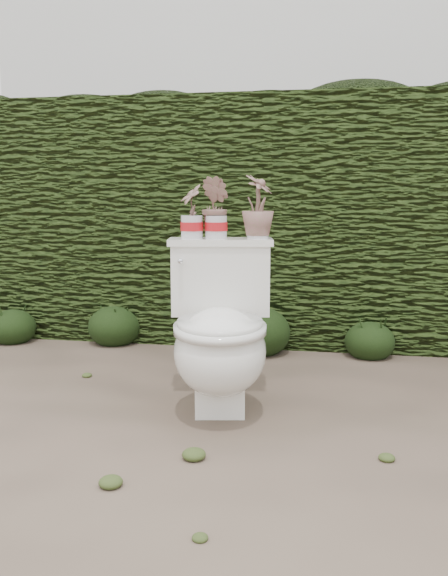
% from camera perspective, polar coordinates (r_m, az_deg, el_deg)
% --- Properties ---
extents(ground, '(60.00, 60.00, 0.00)m').
position_cam_1_polar(ground, '(2.91, -1.13, -11.09)').
color(ground, '#756250').
rests_on(ground, ground).
extents(hedge, '(8.00, 1.00, 1.60)m').
position_cam_1_polar(hedge, '(4.32, 3.02, 6.33)').
color(hedge, '#314517').
rests_on(hedge, ground).
extents(house_wall, '(8.00, 3.50, 4.00)m').
position_cam_1_polar(house_wall, '(8.74, 10.90, 15.40)').
color(house_wall, silver).
rests_on(house_wall, ground).
extents(toilet, '(0.57, 0.75, 0.78)m').
position_cam_1_polar(toilet, '(2.77, -0.37, -4.43)').
color(toilet, white).
rests_on(toilet, ground).
extents(potted_plant_left, '(0.14, 0.16, 0.24)m').
position_cam_1_polar(potted_plant_left, '(2.94, -3.04, 7.02)').
color(potted_plant_left, '#327424').
rests_on(potted_plant_left, toilet).
extents(potted_plant_center, '(0.20, 0.20, 0.28)m').
position_cam_1_polar(potted_plant_center, '(2.94, -0.75, 7.38)').
color(potted_plant_center, '#327424').
rests_on(potted_plant_center, toilet).
extents(potted_plant_right, '(0.19, 0.19, 0.29)m').
position_cam_1_polar(potted_plant_right, '(2.94, 3.20, 7.45)').
color(potted_plant_right, '#327424').
rests_on(potted_plant_right, toilet).
extents(liriope_clump_1, '(0.31, 0.31, 0.25)m').
position_cam_1_polar(liriope_clump_1, '(4.34, -19.20, -3.15)').
color(liriope_clump_1, black).
rests_on(liriope_clump_1, ground).
extents(liriope_clump_2, '(0.35, 0.35, 0.28)m').
position_cam_1_polar(liriope_clump_2, '(4.12, -10.23, -3.19)').
color(liriope_clump_2, black).
rests_on(liriope_clump_2, ground).
extents(liriope_clump_3, '(0.40, 0.40, 0.32)m').
position_cam_1_polar(liriope_clump_3, '(3.82, 3.25, -3.72)').
color(liriope_clump_3, black).
rests_on(liriope_clump_3, ground).
extents(liriope_clump_4, '(0.30, 0.30, 0.24)m').
position_cam_1_polar(liriope_clump_4, '(3.83, 13.49, -4.48)').
color(liriope_clump_4, black).
rests_on(liriope_clump_4, ground).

